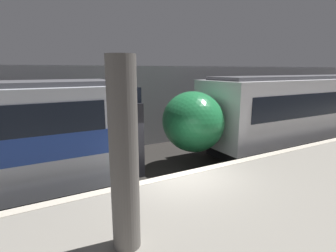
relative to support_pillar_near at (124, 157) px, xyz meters
name	(u,v)px	position (x,y,z in m)	size (l,w,h in m)	color
ground_plane	(178,205)	(2.53, 2.40, -2.70)	(120.00, 120.00, 0.00)	#282623
platform	(232,229)	(2.53, 0.04, -2.17)	(40.00, 4.71, 1.07)	gray
station_rear_barrier	(111,109)	(2.53, 8.95, -0.55)	(50.00, 0.15, 4.29)	#939399
support_pillar_near	(124,157)	(0.00, 0.00, 0.00)	(0.48, 0.48, 3.27)	slate
train_modern	(312,109)	(12.73, 4.81, -0.75)	(17.83, 3.06, 3.79)	black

